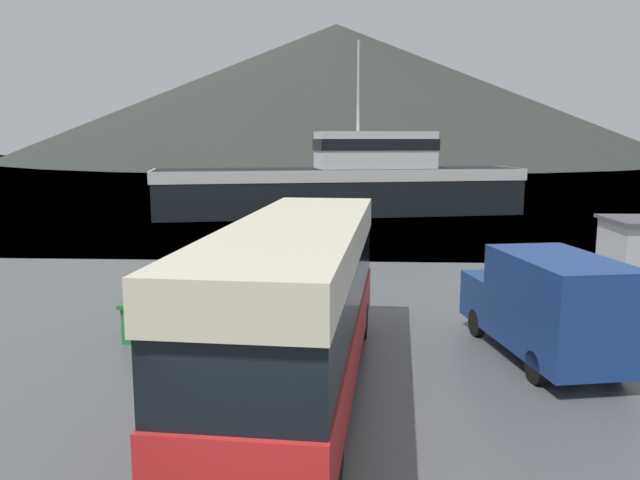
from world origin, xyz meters
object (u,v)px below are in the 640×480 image
object	(u,v)px
fishing_boat	(345,182)
storage_bin	(157,318)
tour_bus	(298,298)
delivery_van	(547,304)
small_boat	(290,205)

from	to	relation	value
fishing_boat	storage_bin	size ratio (longest dim) A/B	16.48
tour_bus	fishing_boat	size ratio (longest dim) A/B	0.42
fishing_boat	storage_bin	bearing A→B (deg)	157.86
tour_bus	storage_bin	distance (m)	5.27
fishing_boat	storage_bin	xyz separation A→B (m)	(-4.50, -27.33, -1.70)
delivery_van	small_boat	world-z (taller)	delivery_van
fishing_boat	small_boat	bearing A→B (deg)	55.68
delivery_van	tour_bus	bearing A→B (deg)	-170.29
tour_bus	delivery_van	size ratio (longest dim) A/B	1.91
tour_bus	delivery_van	distance (m)	5.94
tour_bus	small_boat	distance (m)	32.31
fishing_boat	small_boat	distance (m)	4.55
delivery_van	storage_bin	distance (m)	9.55
tour_bus	storage_bin	size ratio (longest dim) A/B	6.85
delivery_van	storage_bin	world-z (taller)	delivery_van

